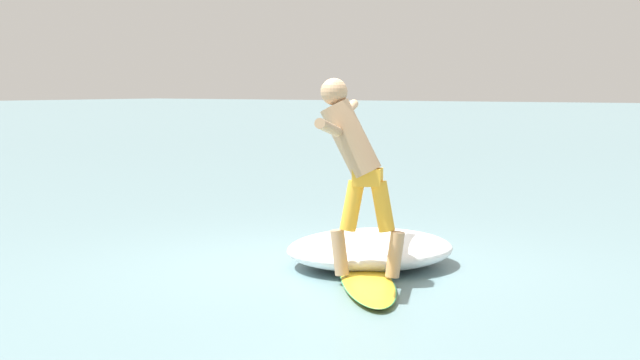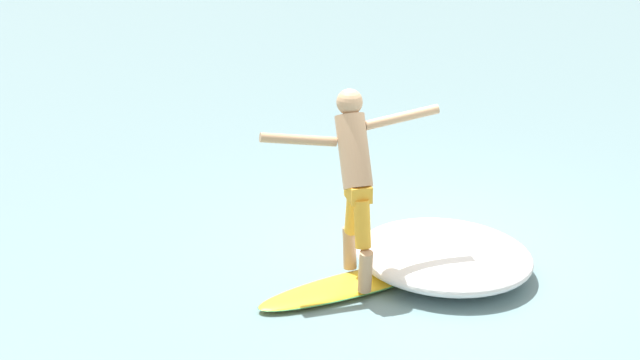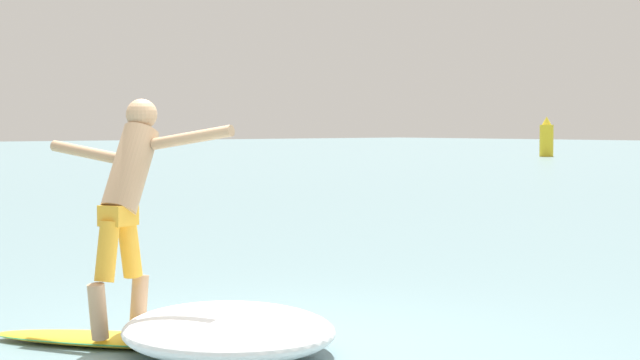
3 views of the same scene
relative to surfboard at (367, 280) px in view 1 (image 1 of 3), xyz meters
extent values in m
plane|color=slate|center=(0.54, 0.87, -0.05)|extent=(200.00, 200.00, 0.00)
ellipsoid|color=yellow|center=(-0.03, -0.02, 0.00)|extent=(1.96, 1.61, 0.10)
ellipsoid|color=yellow|center=(0.82, 0.61, 0.00)|extent=(0.39, 0.38, 0.08)
ellipsoid|color=#339E56|center=(-0.03, -0.02, 0.00)|extent=(1.97, 1.63, 0.04)
cone|color=black|center=(-0.72, -0.53, -0.11)|extent=(0.07, 0.07, 0.14)
cone|color=black|center=(-0.53, -0.55, -0.11)|extent=(0.07, 0.07, 0.14)
cone|color=black|center=(-0.68, -0.34, -0.11)|extent=(0.07, 0.07, 0.14)
cylinder|color=tan|center=(-0.13, 0.21, 0.26)|extent=(0.19, 0.22, 0.43)
cylinder|color=gold|center=(-0.09, 0.11, 0.69)|extent=(0.23, 0.27, 0.47)
cylinder|color=tan|center=(0.07, -0.26, 0.26)|extent=(0.19, 0.22, 0.43)
cylinder|color=gold|center=(0.02, -0.15, 0.69)|extent=(0.23, 0.27, 0.47)
cube|color=gold|center=(-0.03, -0.02, 0.96)|extent=(0.29, 0.32, 0.16)
cylinder|color=tan|center=(-0.09, 0.12, 1.30)|extent=(0.48, 0.62, 0.73)
sphere|color=tan|center=(-0.15, 0.26, 1.73)|extent=(0.25, 0.25, 0.25)
cylinder|color=tan|center=(-0.59, 0.02, 1.42)|extent=(0.70, 0.36, 0.21)
cylinder|color=tan|center=(0.32, 0.41, 1.55)|extent=(0.70, 0.36, 0.20)
ellipsoid|color=white|center=(0.78, 0.42, 0.13)|extent=(2.20, 2.08, 0.35)
camera|label=1|loc=(-6.92, -4.14, 1.77)|focal=50.00mm
camera|label=2|loc=(0.85, -9.03, 4.86)|focal=60.00mm
camera|label=3|loc=(7.15, -4.10, 1.64)|focal=60.00mm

